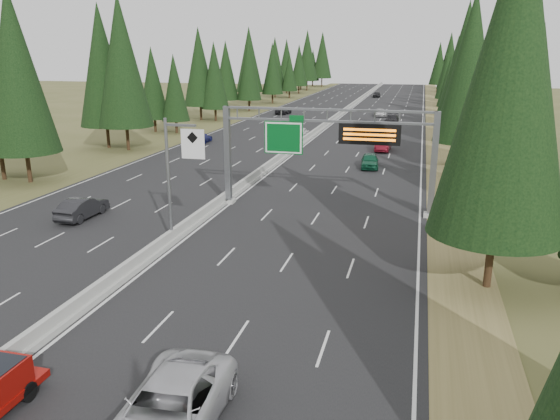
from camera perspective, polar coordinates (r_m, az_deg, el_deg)
The scene contains 18 objects.
road at distance 87.64m, azimuth 4.39°, elevation 8.37°, with size 32.00×260.00×0.08m, color black.
shoulder_right at distance 86.40m, azimuth 16.19°, elevation 7.66°, with size 3.60×260.00×0.06m, color olive.
shoulder_left at distance 92.37m, azimuth -6.68°, elevation 8.70°, with size 3.60×260.00×0.06m, color #4A4D24.
median_barrier at distance 87.59m, azimuth 4.39°, elevation 8.61°, with size 0.70×260.00×0.85m.
sign_gantry at distance 41.40m, azimuth 5.73°, elevation 6.86°, with size 16.75×0.98×7.80m.
hov_sign_pole at distance 34.49m, azimuth -10.76°, elevation 3.85°, with size 2.80×0.50×8.00m.
tree_row_right at distance 78.91m, azimuth 19.96°, elevation 13.39°, with size 11.90×240.66×18.78m.
tree_row_left at distance 86.60m, azimuth -11.52°, elevation 14.21°, with size 11.98×241.12×18.90m.
silver_minivan at distance 18.80m, azimuth -11.51°, elevation -19.83°, with size 3.00×6.50×1.81m, color silver.
car_ahead_green at distance 58.73m, azimuth 9.36°, elevation 5.10°, with size 1.79×4.46×1.52m, color #124E32.
car_ahead_dkred at distance 69.28m, azimuth 10.74°, elevation 6.74°, with size 1.68×4.81×1.58m, color maroon.
car_ahead_dkgrey at distance 96.28m, azimuth 11.60°, elevation 9.29°, with size 2.19×5.39×1.57m, color black.
car_ahead_white at distance 107.28m, azimuth 10.42°, elevation 9.98°, with size 2.28×4.94×1.37m, color silver.
car_ahead_far at distance 152.55m, azimuth 10.06°, elevation 11.81°, with size 1.78×4.43×1.51m, color black.
car_onc_near at distance 42.84m, azimuth -19.97°, elevation 0.22°, with size 1.65×4.74×1.56m, color black.
car_onc_blue at distance 75.08m, azimuth -8.15°, elevation 7.46°, with size 1.79×4.41×1.28m, color navy.
car_onc_white at distance 79.83m, azimuth 2.28°, elevation 8.15°, with size 1.60×3.98×1.36m, color white.
car_onc_far at distance 109.42m, azimuth 0.37°, elevation 10.34°, with size 2.18×4.73×1.32m, color black.
Camera 1 is at (15.01, -5.52, 11.95)m, focal length 35.00 mm.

